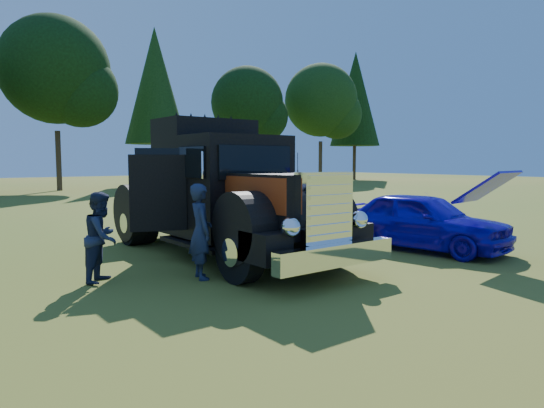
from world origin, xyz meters
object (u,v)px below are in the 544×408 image
Objects in this scene: spectator_far at (102,237)px; diamond_t_truck at (226,198)px; hotrod_coupe at (423,220)px; spectator_near at (201,231)px.

diamond_t_truck is at bearing -37.80° from spectator_far.
hotrod_coupe reaches higher than spectator_near.
diamond_t_truck is 4.25× the size of spectator_near.
spectator_far is (-2.84, -0.52, -0.50)m from diamond_t_truck.
diamond_t_truck is at bearing -32.05° from spectator_near.
diamond_t_truck reaches higher than spectator_near.
diamond_t_truck is 4.61× the size of spectator_far.
hotrod_coupe is 5.55m from spectator_near.
spectator_far is at bearing 167.38° from hotrod_coupe.
spectator_near is at bearing -135.31° from diamond_t_truck.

